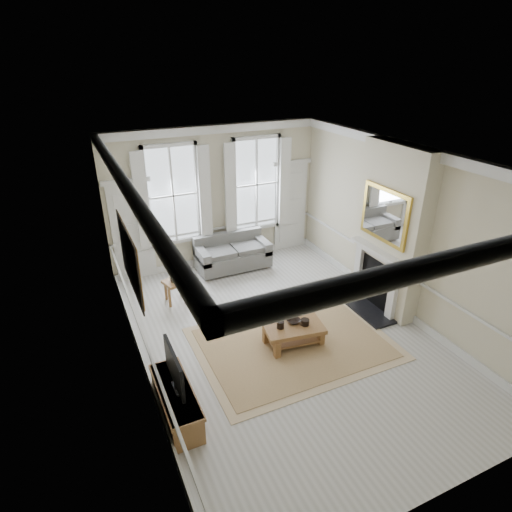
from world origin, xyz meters
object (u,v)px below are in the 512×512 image
side_table (175,285)px  coffee_table (294,329)px  sofa (232,254)px  tv_stand (176,402)px

side_table → coffee_table: size_ratio=0.45×
sofa → side_table: size_ratio=3.44×
side_table → tv_stand: bearing=-104.7°
tv_stand → sofa: bearing=58.5°
coffee_table → tv_stand: (-2.40, -0.77, -0.08)m
sofa → coffee_table: 3.35m
sofa → coffee_table: (-0.13, -3.35, -0.03)m
coffee_table → tv_stand: bearing=-153.5°
coffee_table → tv_stand: size_ratio=0.84×
side_table → tv_stand: side_table is taller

